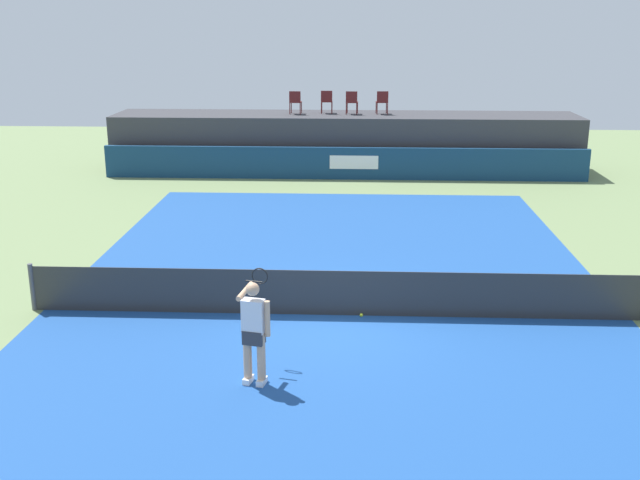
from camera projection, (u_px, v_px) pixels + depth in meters
ground_plane at (337, 268)px, 18.33m from camera, size 48.00×48.00×0.00m
court_inner at (333, 315)px, 15.45m from camera, size 12.00×22.00×0.00m
sponsor_wall at (344, 163)px, 28.22m from camera, size 18.00×0.22×1.20m
spectator_platform at (345, 142)px, 29.80m from camera, size 18.00×2.80×2.20m
spectator_chair_far_left at (295, 101)px, 29.37m from camera, size 0.46×0.46×0.89m
spectator_chair_left at (327, 101)px, 29.57m from camera, size 0.44×0.44×0.89m
spectator_chair_center at (352, 101)px, 29.32m from camera, size 0.47×0.47×0.89m
spectator_chair_right at (382, 101)px, 29.36m from camera, size 0.47×0.47×0.89m
tennis_net at (333, 293)px, 15.32m from camera, size 12.40×0.02×0.95m
net_post_near at (32, 287)px, 15.59m from camera, size 0.10×0.10×1.00m
tennis_player at (254, 329)px, 12.33m from camera, size 0.56×1.22×1.77m
tennis_ball at (361, 315)px, 15.35m from camera, size 0.07×0.07×0.07m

